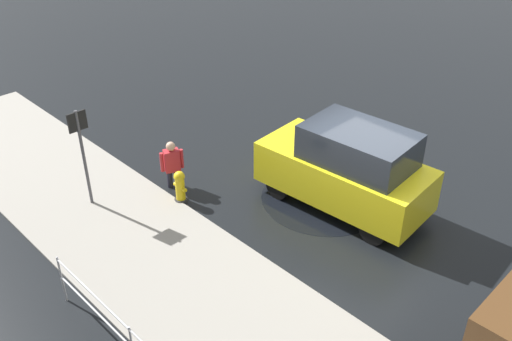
% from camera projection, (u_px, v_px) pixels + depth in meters
% --- Properties ---
extents(ground_plane, '(60.00, 60.00, 0.00)m').
position_uv_depth(ground_plane, '(360.00, 216.00, 12.91)').
color(ground_plane, black).
extents(kerb_strip, '(24.00, 3.20, 0.04)m').
position_uv_depth(kerb_strip, '(221.00, 310.00, 10.41)').
color(kerb_strip, gray).
rests_on(kerb_strip, ground).
extents(moving_hatchback, '(4.02, 2.01, 2.06)m').
position_uv_depth(moving_hatchback, '(347.00, 168.00, 12.70)').
color(moving_hatchback, yellow).
rests_on(moving_hatchback, ground).
extents(fire_hydrant, '(0.42, 0.31, 0.80)m').
position_uv_depth(fire_hydrant, '(180.00, 187.00, 13.21)').
color(fire_hydrant, gold).
rests_on(fire_hydrant, ground).
extents(pedestrian, '(0.36, 0.53, 1.22)m').
position_uv_depth(pedestrian, '(172.00, 162.00, 13.60)').
color(pedestrian, '#B2262D').
rests_on(pedestrian, ground).
extents(sign_post, '(0.07, 0.44, 2.40)m').
position_uv_depth(sign_post, '(82.00, 145.00, 12.48)').
color(sign_post, '#4C4C51').
rests_on(sign_post, ground).
extents(puddle_patch, '(2.97, 2.97, 0.01)m').
position_uv_depth(puddle_patch, '(324.00, 198.00, 13.51)').
color(puddle_patch, black).
rests_on(puddle_patch, ground).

